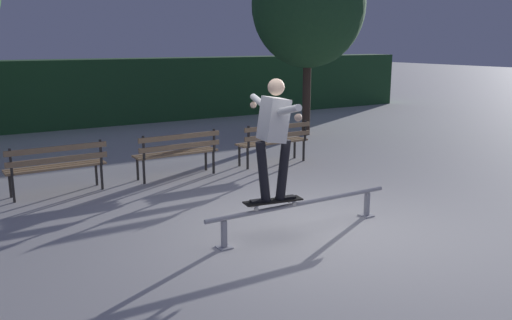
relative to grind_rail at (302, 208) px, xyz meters
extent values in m
plane|color=#ADAAA8|center=(0.00, -0.03, -0.32)|extent=(90.00, 90.00, 0.00)
cube|color=#234C28|center=(0.00, 10.86, 0.67)|extent=(24.00, 1.20, 1.98)
cylinder|color=#9E9EA3|center=(0.00, 0.00, 0.06)|extent=(2.88, 0.06, 0.06)
cube|color=#9E9EA3|center=(-1.18, 0.00, -0.15)|extent=(0.06, 0.06, 0.35)
cube|color=#9E9EA3|center=(-1.18, 0.00, -0.32)|extent=(0.18, 0.18, 0.01)
cube|color=#9E9EA3|center=(1.18, 0.00, -0.15)|extent=(0.06, 0.06, 0.35)
cube|color=#9E9EA3|center=(1.18, 0.00, -0.32)|extent=(0.18, 0.18, 0.01)
cube|color=black|center=(-0.46, 0.00, 0.17)|extent=(0.80, 0.31, 0.02)
cube|color=black|center=(-0.46, 0.00, 0.18)|extent=(0.78, 0.30, 0.00)
cube|color=#9E9EA3|center=(-0.20, -0.04, 0.15)|extent=(0.07, 0.18, 0.02)
cube|color=#9E9EA3|center=(-0.72, 0.04, 0.15)|extent=(0.07, 0.18, 0.02)
cylinder|color=beige|center=(-0.21, -0.12, 0.12)|extent=(0.06, 0.04, 0.05)
cylinder|color=beige|center=(-0.19, 0.04, 0.12)|extent=(0.06, 0.04, 0.05)
cylinder|color=beige|center=(-0.73, -0.04, 0.12)|extent=(0.06, 0.04, 0.05)
cylinder|color=beige|center=(-0.71, 0.12, 0.12)|extent=(0.06, 0.04, 0.05)
cube|color=black|center=(-0.28, -0.03, 0.19)|extent=(0.27, 0.14, 0.03)
cube|color=black|center=(-0.64, 0.03, 0.19)|extent=(0.27, 0.14, 0.03)
cylinder|color=black|center=(-0.32, -0.02, 0.57)|extent=(0.22, 0.15, 0.79)
cylinder|color=black|center=(-0.60, 0.02, 0.57)|extent=(0.22, 0.15, 0.79)
cube|color=silver|center=(-0.46, 0.00, 1.23)|extent=(0.38, 0.41, 0.57)
cylinder|color=silver|center=(-0.52, -0.38, 1.39)|extent=(0.17, 0.61, 0.21)
cylinder|color=silver|center=(-0.40, 0.38, 1.39)|extent=(0.17, 0.61, 0.21)
sphere|color=beige|center=(-0.56, -0.65, 1.34)|extent=(0.09, 0.09, 0.09)
sphere|color=beige|center=(-0.36, 0.65, 1.34)|extent=(0.09, 0.09, 0.09)
sphere|color=beige|center=(-0.43, 0.00, 1.63)|extent=(0.21, 0.21, 0.21)
cube|color=#282623|center=(-1.74, 3.76, -0.10)|extent=(0.04, 0.04, 0.44)
cube|color=#282623|center=(-1.73, 3.44, -0.10)|extent=(0.04, 0.04, 0.44)
cube|color=#282623|center=(-1.73, 3.40, 0.34)|extent=(0.04, 0.04, 0.44)
cube|color=#282623|center=(-3.14, 3.73, -0.10)|extent=(0.04, 0.04, 0.44)
cube|color=#282623|center=(-3.14, 3.41, -0.10)|extent=(0.04, 0.04, 0.44)
cube|color=#282623|center=(-3.14, 3.37, 0.34)|extent=(0.04, 0.04, 0.44)
cube|color=#937551|center=(-2.44, 3.73, 0.14)|extent=(1.60, 0.13, 0.04)
cube|color=#937551|center=(-2.44, 3.59, 0.14)|extent=(1.60, 0.13, 0.04)
cube|color=#937551|center=(-2.43, 3.45, 0.14)|extent=(1.60, 0.13, 0.04)
cube|color=#937551|center=(-2.43, 3.38, 0.30)|extent=(1.60, 0.08, 0.09)
cube|color=#937551|center=(-2.43, 3.38, 0.48)|extent=(1.60, 0.08, 0.09)
cube|color=#282623|center=(0.41, 3.76, -0.10)|extent=(0.04, 0.04, 0.44)
cube|color=#282623|center=(0.42, 3.44, -0.10)|extent=(0.04, 0.04, 0.44)
cube|color=#282623|center=(0.42, 3.40, 0.34)|extent=(0.04, 0.04, 0.44)
cube|color=#282623|center=(-0.99, 3.73, -0.10)|extent=(0.04, 0.04, 0.44)
cube|color=#282623|center=(-0.99, 3.41, -0.10)|extent=(0.04, 0.04, 0.44)
cube|color=#282623|center=(-0.98, 3.37, 0.34)|extent=(0.04, 0.04, 0.44)
cube|color=#937551|center=(-0.29, 3.73, 0.14)|extent=(1.60, 0.13, 0.04)
cube|color=#937551|center=(-0.29, 3.59, 0.14)|extent=(1.60, 0.13, 0.04)
cube|color=#937551|center=(-0.28, 3.45, 0.14)|extent=(1.60, 0.13, 0.04)
cube|color=#937551|center=(-0.28, 3.38, 0.30)|extent=(1.60, 0.08, 0.09)
cube|color=#937551|center=(-0.28, 3.38, 0.48)|extent=(1.60, 0.08, 0.09)
cube|color=#282623|center=(2.57, 3.76, -0.10)|extent=(0.04, 0.04, 0.44)
cube|color=#282623|center=(2.57, 3.44, -0.10)|extent=(0.04, 0.04, 0.44)
cube|color=#282623|center=(2.57, 3.40, 0.34)|extent=(0.04, 0.04, 0.44)
cube|color=#282623|center=(1.16, 3.73, -0.10)|extent=(0.04, 0.04, 0.44)
cube|color=#282623|center=(1.17, 3.41, -0.10)|extent=(0.04, 0.04, 0.44)
cube|color=#282623|center=(1.17, 3.37, 0.34)|extent=(0.04, 0.04, 0.44)
cube|color=#937551|center=(1.86, 3.73, 0.14)|extent=(1.60, 0.13, 0.04)
cube|color=#937551|center=(1.87, 3.59, 0.14)|extent=(1.60, 0.13, 0.04)
cube|color=#937551|center=(1.87, 3.45, 0.14)|extent=(1.60, 0.13, 0.04)
cube|color=#937551|center=(1.87, 3.38, 0.30)|extent=(1.60, 0.08, 0.09)
cube|color=#937551|center=(1.87, 3.38, 0.48)|extent=(1.60, 0.08, 0.09)
cylinder|color=#3D2D23|center=(4.58, 6.06, 0.77)|extent=(0.22, 0.22, 2.18)
ellipsoid|color=#234C28|center=(4.58, 6.06, 3.12)|extent=(2.97, 2.97, 3.27)
camera|label=1|loc=(-4.06, -5.47, 2.18)|focal=37.20mm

